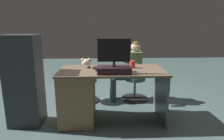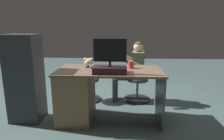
# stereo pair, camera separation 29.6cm
# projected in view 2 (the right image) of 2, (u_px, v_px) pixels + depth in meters

# --- Properties ---
(ground_plane) EXTENTS (10.00, 10.00, 0.00)m
(ground_plane) POSITION_uv_depth(u_px,v_px,m) (111.00, 109.00, 3.27)
(ground_plane) COLOR #405353
(desk) EXTENTS (1.47, 0.73, 0.75)m
(desk) POSITION_uv_depth(u_px,v_px,m) (83.00, 93.00, 2.85)
(desk) COLOR brown
(desk) RESTS_ON ground_plane
(monitor) EXTENTS (0.43, 0.25, 0.45)m
(monitor) POSITION_uv_depth(u_px,v_px,m) (110.00, 65.00, 2.54)
(monitor) COLOR black
(monitor) RESTS_ON desk
(keyboard) EXTENTS (0.42, 0.14, 0.02)m
(keyboard) POSITION_uv_depth(u_px,v_px,m) (106.00, 67.00, 2.86)
(keyboard) COLOR black
(keyboard) RESTS_ON desk
(computer_mouse) EXTENTS (0.06, 0.10, 0.04)m
(computer_mouse) POSITION_uv_depth(u_px,v_px,m) (87.00, 66.00, 2.90)
(computer_mouse) COLOR #213031
(computer_mouse) RESTS_ON desk
(cup) EXTENTS (0.08, 0.08, 0.10)m
(cup) POSITION_uv_depth(u_px,v_px,m) (131.00, 65.00, 2.83)
(cup) COLOR red
(cup) RESTS_ON desk
(tv_remote) EXTENTS (0.08, 0.16, 0.02)m
(tv_remote) POSITION_uv_depth(u_px,v_px,m) (96.00, 69.00, 2.75)
(tv_remote) COLOR black
(tv_remote) RESTS_ON desk
(office_chair_teddy) EXTENTS (0.44, 0.44, 0.43)m
(office_chair_teddy) POSITION_uv_depth(u_px,v_px,m) (89.00, 87.00, 3.61)
(office_chair_teddy) COLOR black
(office_chair_teddy) RESTS_ON ground_plane
(teddy_bear) EXTENTS (0.25, 0.26, 0.36)m
(teddy_bear) POSITION_uv_depth(u_px,v_px,m) (89.00, 69.00, 3.54)
(teddy_bear) COLOR #CBAF8A
(teddy_bear) RESTS_ON office_chair_teddy
(visitor_chair) EXTENTS (0.49, 0.49, 0.43)m
(visitor_chair) POSITION_uv_depth(u_px,v_px,m) (137.00, 88.00, 3.61)
(visitor_chair) COLOR black
(visitor_chair) RESTS_ON ground_plane
(person) EXTENTS (0.57, 0.49, 1.09)m
(person) POSITION_uv_depth(u_px,v_px,m) (133.00, 67.00, 3.52)
(person) COLOR #566C41
(person) RESTS_ON ground_plane
(equipment_rack) EXTENTS (0.44, 0.36, 1.25)m
(equipment_rack) POSITION_uv_depth(u_px,v_px,m) (25.00, 79.00, 2.79)
(equipment_rack) COLOR #2C2F33
(equipment_rack) RESTS_ON ground_plane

